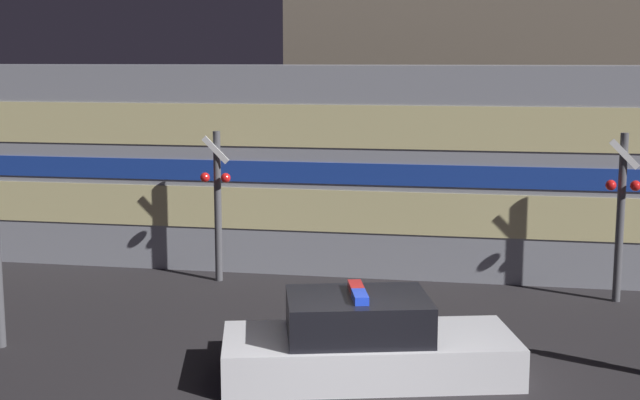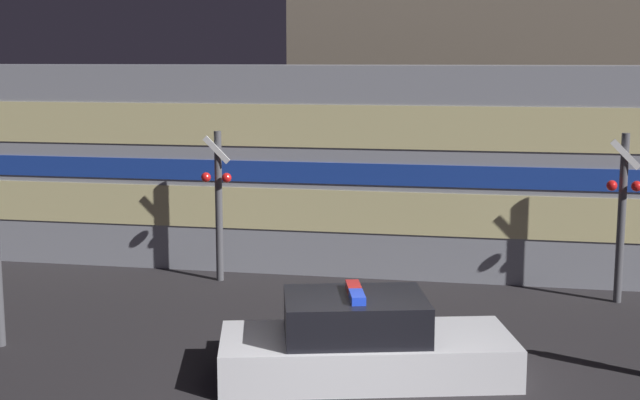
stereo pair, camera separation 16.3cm
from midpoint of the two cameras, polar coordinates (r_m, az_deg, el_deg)
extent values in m
cube|color=gray|center=(20.45, -1.69, 2.33)|extent=(17.47, 2.97, 4.49)
cube|color=#193899|center=(19.00, -2.70, 1.81)|extent=(17.12, 0.03, 0.45)
cube|color=beige|center=(19.12, -2.68, -0.59)|extent=(16.60, 0.02, 0.90)
cube|color=beige|center=(18.90, -2.72, 4.78)|extent=(16.60, 0.02, 0.90)
cube|color=silver|center=(13.32, 3.35, -9.92)|extent=(4.59, 2.79, 0.62)
cube|color=black|center=(13.12, 2.62, -7.43)|extent=(2.38, 2.02, 0.60)
cube|color=blue|center=(12.77, 2.76, -6.23)|extent=(0.33, 0.56, 0.12)
cube|color=red|center=(13.28, 2.51, -5.63)|extent=(0.33, 0.56, 0.12)
cylinder|color=#4C4C51|center=(17.85, 18.98, -1.15)|extent=(0.15, 0.15, 3.26)
sphere|color=red|center=(17.59, 18.43, 0.88)|extent=(0.20, 0.20, 0.20)
sphere|color=red|center=(17.65, 19.86, 0.84)|extent=(0.20, 0.20, 0.20)
cube|color=white|center=(17.59, 19.23, 2.77)|extent=(0.58, 0.03, 0.58)
cylinder|color=#4C4C51|center=(18.68, -6.24, -0.42)|extent=(0.15, 0.15, 3.16)
sphere|color=red|center=(18.53, -7.06, 1.46)|extent=(0.20, 0.20, 0.20)
sphere|color=red|center=(18.40, -5.75, 1.43)|extent=(0.20, 0.20, 0.20)
cube|color=white|center=(18.43, -6.40, 3.21)|extent=(0.58, 0.03, 0.58)
cube|color=#726656|center=(28.17, 9.79, 9.70)|extent=(10.56, 4.61, 10.02)
camera|label=1|loc=(0.08, -89.72, 0.04)|focal=50.00mm
camera|label=2|loc=(0.08, 90.28, -0.04)|focal=50.00mm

